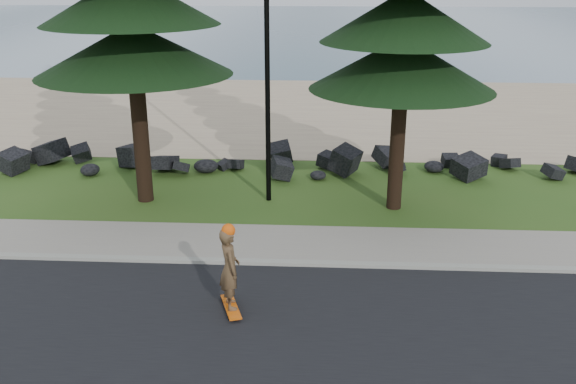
% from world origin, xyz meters
% --- Properties ---
extents(ground, '(160.00, 160.00, 0.00)m').
position_xyz_m(ground, '(0.00, 0.00, 0.00)').
color(ground, '#30561B').
rests_on(ground, ground).
extents(road, '(160.00, 7.00, 0.02)m').
position_xyz_m(road, '(0.00, -4.50, 0.01)').
color(road, black).
rests_on(road, ground).
extents(kerb, '(160.00, 0.20, 0.10)m').
position_xyz_m(kerb, '(0.00, -0.90, 0.05)').
color(kerb, '#A09E90').
rests_on(kerb, ground).
extents(sidewalk, '(160.00, 2.00, 0.08)m').
position_xyz_m(sidewalk, '(0.00, 0.20, 0.04)').
color(sidewalk, gray).
rests_on(sidewalk, ground).
extents(beach_sand, '(160.00, 15.00, 0.01)m').
position_xyz_m(beach_sand, '(0.00, 14.50, 0.01)').
color(beach_sand, tan).
rests_on(beach_sand, ground).
extents(ocean, '(160.00, 58.00, 0.01)m').
position_xyz_m(ocean, '(0.00, 51.00, 0.00)').
color(ocean, '#365668').
rests_on(ocean, ground).
extents(seawall_boulders, '(60.00, 2.40, 1.10)m').
position_xyz_m(seawall_boulders, '(0.00, 5.60, 0.00)').
color(seawall_boulders, black).
rests_on(seawall_boulders, ground).
extents(lamp_post, '(0.25, 0.14, 8.14)m').
position_xyz_m(lamp_post, '(0.00, 3.20, 4.13)').
color(lamp_post, black).
rests_on(lamp_post, ground).
extents(skateboarder, '(0.56, 1.01, 1.83)m').
position_xyz_m(skateboarder, '(-0.22, -2.95, 0.92)').
color(skateboarder, orange).
rests_on(skateboarder, ground).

